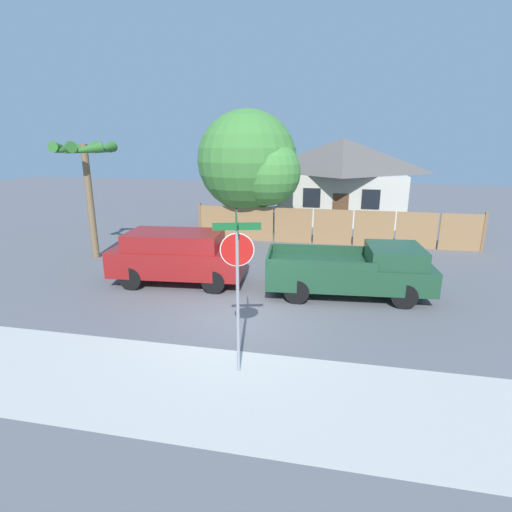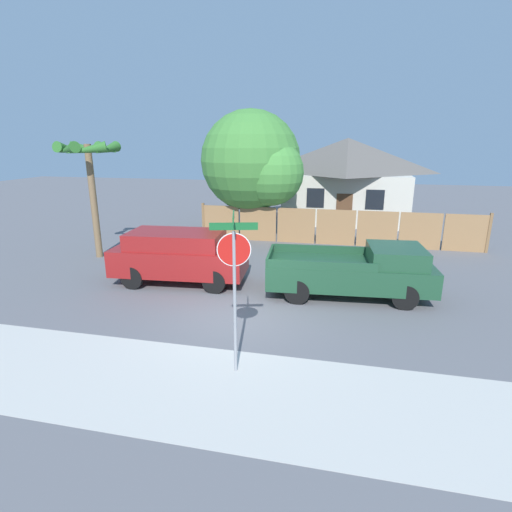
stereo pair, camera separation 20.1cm
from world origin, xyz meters
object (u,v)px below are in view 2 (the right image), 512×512
at_px(orange_pickup, 355,271).
at_px(stop_sign, 234,267).
at_px(house, 346,178).
at_px(palm_tree, 89,159).
at_px(red_suv, 179,255).
at_px(oak_tree, 255,163).

height_order(orange_pickup, stop_sign, stop_sign).
bearing_deg(stop_sign, house, 68.85).
distance_m(palm_tree, red_suv, 6.15).
height_order(oak_tree, red_suv, oak_tree).
xyz_separation_m(palm_tree, orange_pickup, (10.80, -2.30, -3.30)).
xyz_separation_m(palm_tree, red_suv, (4.76, -2.32, -3.14)).
bearing_deg(house, red_suv, -112.09).
bearing_deg(oak_tree, red_suv, -97.77).
bearing_deg(orange_pickup, house, 87.42).
xyz_separation_m(house, red_suv, (-5.56, -13.71, -1.61)).
bearing_deg(palm_tree, oak_tree, 42.13).
distance_m(house, oak_tree, 7.73).
xyz_separation_m(house, oak_tree, (-4.53, -6.15, 1.16)).
bearing_deg(red_suv, palm_tree, 149.44).
relative_size(red_suv, stop_sign, 1.36).
bearing_deg(oak_tree, orange_pickup, -56.38).
bearing_deg(house, palm_tree, -132.18).
distance_m(oak_tree, orange_pickup, 9.51).
relative_size(oak_tree, palm_tree, 1.32).
relative_size(house, palm_tree, 1.63).
relative_size(oak_tree, orange_pickup, 1.21).
height_order(red_suv, orange_pickup, red_suv).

